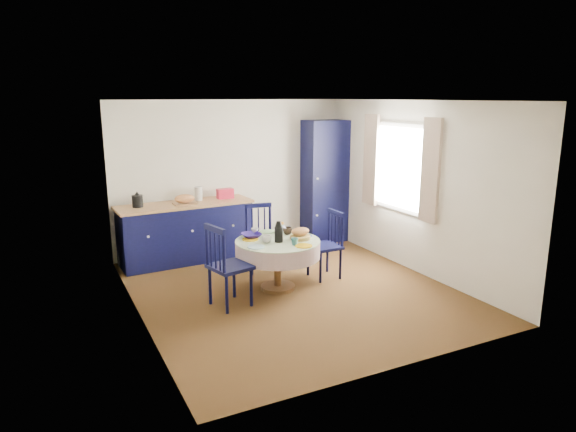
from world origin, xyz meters
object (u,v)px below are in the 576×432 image
object	(u,v)px
mug_b	(294,242)
cobalt_bowl	(251,236)
dining_table	(278,249)
chair_far	(261,237)
mug_d	(255,231)
chair_left	(227,265)
pantry_cabinet	(325,181)
chair_right	(327,244)
mug_a	(267,239)
kitchen_counter	(186,231)
mug_c	(288,231)

from	to	relation	value
mug_b	cobalt_bowl	bearing A→B (deg)	122.99
dining_table	chair_far	size ratio (longest dim) A/B	1.15
mug_d	chair_left	bearing A→B (deg)	-135.13
pantry_cabinet	dining_table	bearing A→B (deg)	-132.53
chair_right	mug_a	size ratio (longest dim) A/B	7.94
chair_left	mug_b	xyz separation A→B (m)	(0.91, -0.04, 0.19)
chair_left	cobalt_bowl	size ratio (longest dim) A/B	3.91
kitchen_counter	chair_left	size ratio (longest dim) A/B	2.02
kitchen_counter	chair_left	xyz separation A→B (m)	(-0.05, -2.01, 0.05)
mug_d	mug_b	bearing A→B (deg)	-69.25
mug_a	dining_table	bearing A→B (deg)	8.23
mug_d	cobalt_bowl	xyz separation A→B (m)	(-0.11, -0.13, -0.02)
dining_table	chair_far	world-z (taller)	chair_far
chair_left	cobalt_bowl	bearing A→B (deg)	-59.36
dining_table	mug_b	distance (m)	0.35
chair_left	chair_far	xyz separation A→B (m)	(0.93, 1.09, -0.03)
chair_left	chair_right	world-z (taller)	chair_left
mug_b	chair_far	bearing A→B (deg)	89.19
pantry_cabinet	mug_a	xyz separation A→B (m)	(-1.98, -1.88, -0.34)
chair_right	cobalt_bowl	xyz separation A→B (m)	(-1.10, 0.15, 0.23)
chair_left	cobalt_bowl	world-z (taller)	chair_left
kitchen_counter	cobalt_bowl	size ratio (longest dim) A/B	7.90
chair_left	mug_d	distance (m)	0.94
mug_c	chair_right	bearing A→B (deg)	-8.21
dining_table	mug_d	size ratio (longest dim) A/B	10.95
mug_c	mug_d	bearing A→B (deg)	155.48
chair_far	mug_d	xyz separation A→B (m)	(-0.28, -0.45, 0.23)
dining_table	mug_c	distance (m)	0.36
mug_a	mug_d	size ratio (longest dim) A/B	1.18
mug_a	mug_b	size ratio (longest dim) A/B	1.23
cobalt_bowl	pantry_cabinet	bearing A→B (deg)	37.35
kitchen_counter	mug_c	xyz separation A→B (m)	(1.01, -1.55, 0.25)
chair_far	mug_c	size ratio (longest dim) A/B	7.62
chair_right	mug_c	distance (m)	0.64
chair_left	mug_a	world-z (taller)	chair_left
mug_d	cobalt_bowl	world-z (taller)	mug_d
pantry_cabinet	mug_d	world-z (taller)	pantry_cabinet
chair_right	mug_d	distance (m)	1.06
chair_far	mug_c	distance (m)	0.69
chair_left	mug_b	bearing A→B (deg)	-105.75
cobalt_bowl	chair_right	bearing A→B (deg)	-7.59
chair_far	mug_d	size ratio (longest dim) A/B	9.57
mug_b	mug_c	size ratio (longest dim) A/B	0.76
chair_left	mug_d	world-z (taller)	chair_left
chair_right	chair_left	bearing A→B (deg)	-78.22
pantry_cabinet	chair_far	world-z (taller)	pantry_cabinet
mug_a	cobalt_bowl	xyz separation A→B (m)	(-0.10, 0.29, -0.01)
mug_c	mug_d	distance (m)	0.45
mug_b	cobalt_bowl	distance (m)	0.67
chair_far	chair_right	distance (m)	1.02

